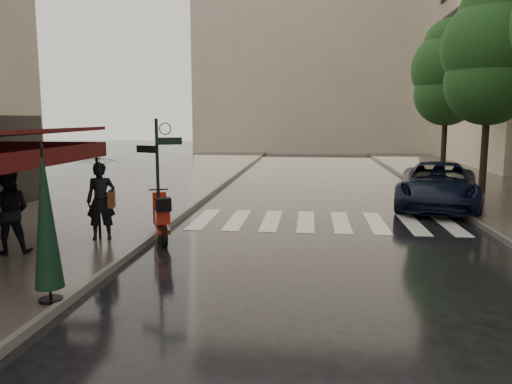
% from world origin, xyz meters
% --- Properties ---
extents(ground, '(120.00, 120.00, 0.00)m').
position_xyz_m(ground, '(0.00, 0.00, 0.00)').
color(ground, black).
rests_on(ground, ground).
extents(sidewalk_near, '(6.00, 60.00, 0.12)m').
position_xyz_m(sidewalk_near, '(-4.50, 12.00, 0.06)').
color(sidewalk_near, '#38332D').
rests_on(sidewalk_near, ground).
extents(sidewalk_far, '(5.50, 60.00, 0.12)m').
position_xyz_m(sidewalk_far, '(10.25, 12.00, 0.06)').
color(sidewalk_far, '#38332D').
rests_on(sidewalk_far, ground).
extents(curb_near, '(0.12, 60.00, 0.16)m').
position_xyz_m(curb_near, '(-1.45, 12.00, 0.07)').
color(curb_near, '#595651').
rests_on(curb_near, ground).
extents(curb_far, '(0.12, 60.00, 0.16)m').
position_xyz_m(curb_far, '(7.45, 12.00, 0.07)').
color(curb_far, '#595651').
rests_on(curb_far, ground).
extents(crosswalk, '(7.85, 3.20, 0.01)m').
position_xyz_m(crosswalk, '(2.98, 6.00, 0.01)').
color(crosswalk, silver).
rests_on(crosswalk, ground).
extents(signpost, '(1.17, 0.29, 3.10)m').
position_xyz_m(signpost, '(-1.19, 3.00, 1.83)').
color(signpost, black).
rests_on(signpost, ground).
extents(backdrop_building, '(22.00, 6.00, 20.00)m').
position_xyz_m(backdrop_building, '(3.00, 38.00, 10.00)').
color(backdrop_building, tan).
rests_on(backdrop_building, ground).
extents(tree_mid, '(3.80, 3.80, 8.34)m').
position_xyz_m(tree_mid, '(9.50, 12.00, 5.59)').
color(tree_mid, black).
rests_on(tree_mid, sidewalk_far).
extents(tree_far, '(3.80, 3.80, 8.16)m').
position_xyz_m(tree_far, '(9.70, 19.00, 5.46)').
color(tree_far, black).
rests_on(tree_far, sidewalk_far).
extents(pedestrian_with_umbrella, '(1.40, 1.41, 2.59)m').
position_xyz_m(pedestrian_with_umbrella, '(-2.56, 2.69, 1.84)').
color(pedestrian_with_umbrella, black).
rests_on(pedestrian_with_umbrella, sidewalk_near).
extents(pedestrian_terrace, '(1.10, 0.97, 1.89)m').
position_xyz_m(pedestrian_terrace, '(-4.05, 1.23, 1.06)').
color(pedestrian_terrace, black).
rests_on(pedestrian_terrace, sidewalk_near).
extents(scooter, '(0.95, 1.80, 1.25)m').
position_xyz_m(scooter, '(-1.16, 3.12, 0.58)').
color(scooter, black).
rests_on(scooter, ground).
extents(parked_car, '(3.90, 6.14, 1.58)m').
position_xyz_m(parked_car, '(7.00, 8.92, 0.79)').
color(parked_car, black).
rests_on(parked_car, ground).
extents(parasol_front, '(0.46, 0.46, 2.59)m').
position_xyz_m(parasol_front, '(-1.65, -1.50, 1.51)').
color(parasol_front, black).
rests_on(parasol_front, sidewalk_near).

